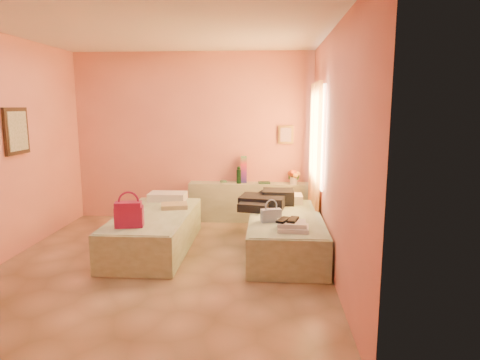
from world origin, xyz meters
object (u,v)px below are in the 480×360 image
object	(u,v)px
magenta_handbag	(129,214)
water_bottle	(239,176)
bed_right	(285,234)
towel_stack	(293,226)
flower_vase	(294,176)
blue_handbag	(271,215)
headboard_ledge	(250,202)
green_book	(264,183)
bed_left	(154,231)

from	to	relation	value
magenta_handbag	water_bottle	bearing A→B (deg)	51.48
bed_right	towel_stack	distance (m)	0.73
flower_vase	blue_handbag	world-z (taller)	flower_vase
headboard_ledge	green_book	bearing A→B (deg)	-8.63
magenta_handbag	bed_right	bearing A→B (deg)	8.61
headboard_ledge	magenta_handbag	size ratio (longest dim) A/B	6.31
green_book	blue_handbag	world-z (taller)	green_book
magenta_handbag	blue_handbag	size ratio (longest dim) A/B	1.31
headboard_ledge	water_bottle	bearing A→B (deg)	-164.00
bed_right	blue_handbag	world-z (taller)	blue_handbag
flower_vase	blue_handbag	bearing A→B (deg)	-101.90
bed_left	magenta_handbag	bearing A→B (deg)	-100.50
towel_stack	flower_vase	bearing A→B (deg)	86.83
headboard_ledge	bed_right	bearing A→B (deg)	-71.28
flower_vase	magenta_handbag	xyz separation A→B (m)	(-2.06, -2.11, -0.14)
bed_left	blue_handbag	bearing A→B (deg)	-11.27
water_bottle	flower_vase	distance (m)	0.90
green_book	magenta_handbag	distance (m)	2.66
blue_handbag	towel_stack	xyz separation A→B (m)	(0.26, -0.36, -0.03)
headboard_ledge	water_bottle	distance (m)	0.50
headboard_ledge	green_book	world-z (taller)	green_book
green_book	bed_right	bearing A→B (deg)	-84.29
headboard_ledge	bed_left	bearing A→B (deg)	-128.77
bed_left	water_bottle	distance (m)	1.88
bed_left	blue_handbag	xyz separation A→B (m)	(1.57, -0.31, 0.33)
bed_left	bed_right	distance (m)	1.76
bed_right	green_book	world-z (taller)	green_book
blue_handbag	flower_vase	bearing A→B (deg)	61.09
bed_left	headboard_ledge	bearing A→B (deg)	51.16
headboard_ledge	flower_vase	distance (m)	0.85
bed_right	towel_stack	bearing A→B (deg)	-84.45
magenta_handbag	flower_vase	bearing A→B (deg)	35.84
blue_handbag	towel_stack	world-z (taller)	blue_handbag
bed_right	flower_vase	xyz separation A→B (m)	(0.18, 1.49, 0.54)
headboard_ledge	towel_stack	xyz separation A→B (m)	(0.59, -2.21, 0.23)
water_bottle	blue_handbag	size ratio (longest dim) A/B	1.08
bed_right	water_bottle	xyz separation A→B (m)	(-0.72, 1.49, 0.53)
towel_stack	headboard_ledge	bearing A→B (deg)	104.96
bed_left	blue_handbag	distance (m)	1.63
green_book	magenta_handbag	world-z (taller)	magenta_handbag
green_book	blue_handbag	xyz separation A→B (m)	(0.11, -1.81, -0.09)
bed_right	blue_handbag	xyz separation A→B (m)	(-0.19, -0.29, 0.33)
bed_left	flower_vase	size ratio (longest dim) A/B	7.10
flower_vase	towel_stack	bearing A→B (deg)	-93.17
water_bottle	flower_vase	size ratio (longest dim) A/B	0.95
magenta_handbag	blue_handbag	distance (m)	1.72
water_bottle	flower_vase	bearing A→B (deg)	-0.54
flower_vase	blue_handbag	xyz separation A→B (m)	(-0.37, -1.78, -0.21)
bed_left	green_book	size ratio (longest dim) A/B	10.56
bed_right	towel_stack	xyz separation A→B (m)	(0.06, -0.66, 0.30)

